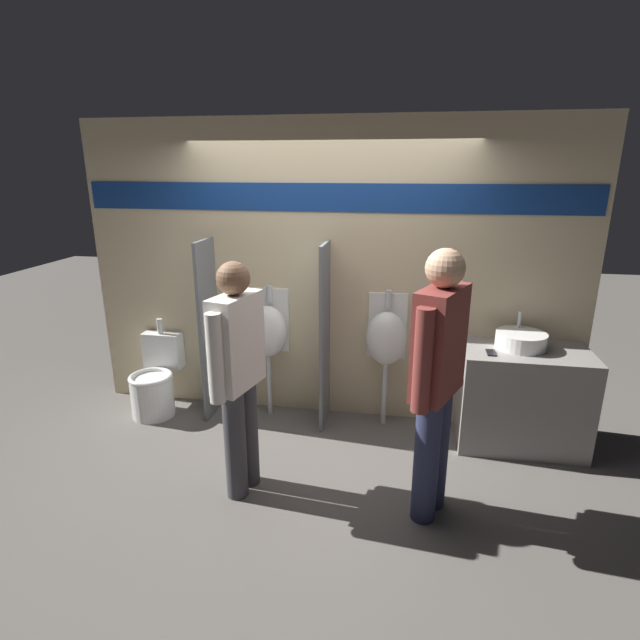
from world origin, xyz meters
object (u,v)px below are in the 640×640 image
Objects in this scene: urinal_near_counter at (268,331)px; urinal_far at (386,338)px; cell_phone at (491,353)px; person_in_vest at (238,371)px; toilet at (155,383)px; sink_basin at (521,340)px; person_with_lanyard at (437,376)px.

urinal_near_counter and urinal_far have the same top height.
person_in_vest reaches higher than cell_phone.
urinal_far reaches higher than toilet.
person_in_vest is (-1.81, -0.90, 0.08)m from cell_phone.
urinal_near_counter is 1.20m from person_in_vest.
toilet is (-3.28, -0.07, -0.62)m from sink_basin.
urinal_near_counter is 1.41× the size of toilet.
toilet is 2.84m from person_with_lanyard.
person_with_lanyard reaches higher than urinal_near_counter.
sink_basin is 2.33m from person_in_vest.
urinal_near_counter is 0.68× the size of person_with_lanyard.
person_with_lanyard is (1.46, -1.20, 0.18)m from urinal_near_counter.
urinal_near_counter reaches higher than sink_basin.
cell_phone is at bearing -8.30° from urinal_near_counter.
toilet is at bearing 91.62° from person_with_lanyard.
sink_basin is at bearing 35.01° from cell_phone.
urinal_far is (1.09, 0.00, 0.00)m from urinal_near_counter.
urinal_far is 2.25m from toilet.
cell_phone is at bearing -144.99° from sink_basin.
urinal_near_counter is (-1.94, 0.28, -0.02)m from cell_phone.
toilet is (-1.09, -0.17, -0.53)m from urinal_near_counter.
person_in_vest is (-2.07, -1.08, 0.02)m from sink_basin.
urinal_near_counter is at bearing 171.70° from cell_phone.
person_in_vest is (1.21, -1.01, 0.64)m from toilet.
sink_basin is at bearing -5.31° from urinal_far.
urinal_near_counter is 1.09m from urinal_far.
cell_phone is 2.02m from person_in_vest.
person_in_vest reaches higher than toilet.
person_with_lanyard is (0.37, -1.20, 0.18)m from urinal_far.
cell_phone is 0.08× the size of person_with_lanyard.
urinal_far is at bearing 161.58° from cell_phone.
sink_basin is 0.24× the size of person_in_vest.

